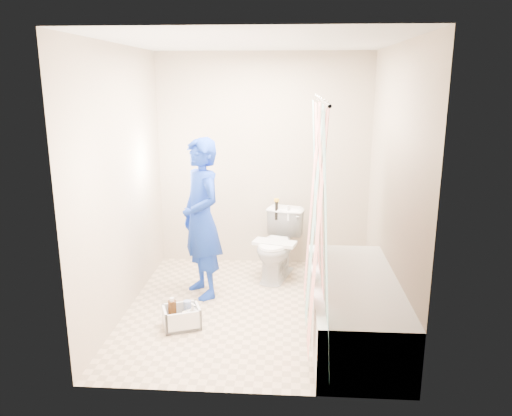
# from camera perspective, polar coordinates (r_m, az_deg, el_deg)

# --- Properties ---
(floor) EXTENTS (2.60, 2.60, 0.00)m
(floor) POSITION_cam_1_polar(r_m,az_deg,el_deg) (4.79, -0.04, -11.51)
(floor) COLOR tan
(floor) RESTS_ON ground
(ceiling) EXTENTS (2.40, 2.60, 0.02)m
(ceiling) POSITION_cam_1_polar(r_m,az_deg,el_deg) (4.32, -0.05, 18.49)
(ceiling) COLOR silver
(ceiling) RESTS_ON wall_back
(wall_back) EXTENTS (2.40, 0.02, 2.40)m
(wall_back) POSITION_cam_1_polar(r_m,az_deg,el_deg) (5.67, 0.86, 5.37)
(wall_back) COLOR tan
(wall_back) RESTS_ON ground
(wall_front) EXTENTS (2.40, 0.02, 2.40)m
(wall_front) POSITION_cam_1_polar(r_m,az_deg,el_deg) (3.14, -1.68, -2.14)
(wall_front) COLOR tan
(wall_front) RESTS_ON ground
(wall_left) EXTENTS (0.02, 2.60, 2.40)m
(wall_left) POSITION_cam_1_polar(r_m,az_deg,el_deg) (4.64, -15.03, 2.81)
(wall_left) COLOR tan
(wall_left) RESTS_ON ground
(wall_right) EXTENTS (0.02, 2.60, 2.40)m
(wall_right) POSITION_cam_1_polar(r_m,az_deg,el_deg) (4.48, 15.46, 2.38)
(wall_right) COLOR tan
(wall_right) RESTS_ON ground
(bathtub) EXTENTS (0.70, 1.75, 0.50)m
(bathtub) POSITION_cam_1_polar(r_m,az_deg,el_deg) (4.32, 11.09, -10.90)
(bathtub) COLOR silver
(bathtub) RESTS_ON ground
(curtain_rod) EXTENTS (0.02, 1.90, 0.02)m
(curtain_rod) POSITION_cam_1_polar(r_m,az_deg,el_deg) (3.88, 7.37, 12.17)
(curtain_rod) COLOR silver
(curtain_rod) RESTS_ON wall_back
(shower_curtain) EXTENTS (0.06, 1.75, 1.80)m
(shower_curtain) POSITION_cam_1_polar(r_m,az_deg,el_deg) (4.02, 6.94, -1.17)
(shower_curtain) COLOR white
(shower_curtain) RESTS_ON curtain_rod
(toilet) EXTENTS (0.58, 0.80, 0.73)m
(toilet) POSITION_cam_1_polar(r_m,az_deg,el_deg) (5.40, 2.50, -4.27)
(toilet) COLOR white
(toilet) RESTS_ON ground
(tank_lid) EXTENTS (0.48, 0.31, 0.03)m
(tank_lid) POSITION_cam_1_polar(r_m,az_deg,el_deg) (5.27, 2.14, -4.01)
(tank_lid) COLOR white
(tank_lid) RESTS_ON toilet
(tank_internals) EXTENTS (0.17, 0.08, 0.24)m
(tank_internals) POSITION_cam_1_polar(r_m,az_deg,el_deg) (5.49, 2.72, -0.11)
(tank_internals) COLOR black
(tank_internals) RESTS_ON toilet
(plumber) EXTENTS (0.63, 0.69, 1.57)m
(plumber) POSITION_cam_1_polar(r_m,az_deg,el_deg) (4.87, -6.26, -1.23)
(plumber) COLOR #0F399C
(plumber) RESTS_ON ground
(cleaning_caddy) EXTENTS (0.38, 0.34, 0.24)m
(cleaning_caddy) POSITION_cam_1_polar(r_m,az_deg,el_deg) (4.49, -8.37, -12.31)
(cleaning_caddy) COLOR silver
(cleaning_caddy) RESTS_ON ground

